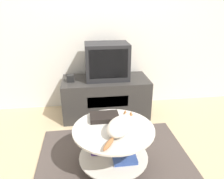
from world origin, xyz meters
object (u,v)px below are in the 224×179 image
at_px(tv, 107,61).
at_px(dvd_box, 104,117).
at_px(speaker, 71,78).
at_px(cat, 121,126).

relative_size(tv, dvd_box, 2.04).
bearing_deg(speaker, dvd_box, -68.40).
distance_m(tv, cat, 1.20).
distance_m(tv, dvd_box, 0.99).
xyz_separation_m(dvd_box, cat, (0.12, -0.24, 0.04)).
xyz_separation_m(tv, dvd_box, (-0.13, -0.94, -0.29)).
bearing_deg(speaker, tv, 7.46).
distance_m(speaker, dvd_box, 0.95).
relative_size(tv, speaker, 6.20).
relative_size(tv, cat, 1.17).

